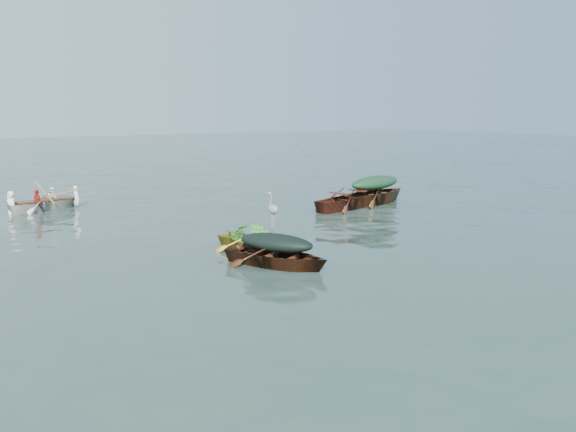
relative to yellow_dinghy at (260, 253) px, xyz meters
name	(u,v)px	position (x,y,z in m)	size (l,w,h in m)	color
ground	(339,241)	(2.48, -0.04, 0.00)	(140.00, 140.00, 0.00)	#32473F
yellow_dinghy	(260,253)	(0.00, 0.00, 0.00)	(1.38, 3.19, 0.86)	yellow
dark_covered_boat	(276,266)	(-0.26, -1.23, 0.00)	(1.25, 3.36, 0.82)	#452610
green_tarp_boat	(375,204)	(7.47, 4.22, 0.00)	(1.46, 4.70, 1.12)	#512E13
open_wooden_boat	(348,209)	(5.94, 3.93, 0.00)	(1.35, 4.34, 1.01)	maroon
rowed_boat	(46,210)	(-3.40, 9.53, 0.00)	(1.06, 3.53, 0.80)	white
dark_tarp_cover	(276,240)	(-0.26, -1.23, 0.61)	(0.69, 1.85, 0.40)	black
green_tarp_cover	(375,183)	(7.47, 4.22, 0.82)	(0.80, 2.58, 0.52)	#163721
thwart_benches	(348,194)	(5.94, 3.93, 0.52)	(0.81, 2.17, 0.04)	#42170F
heron	(273,215)	(0.52, 0.20, 0.89)	(0.28, 0.40, 0.92)	gray
dinghy_weeds	(245,222)	(-0.12, 0.54, 0.73)	(0.70, 0.90, 0.60)	#246F1D
rowers	(44,189)	(-3.40, 9.53, 0.78)	(0.95, 2.47, 0.76)	white
oars	(45,198)	(-3.40, 9.53, 0.43)	(2.60, 0.60, 0.06)	#A5793E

